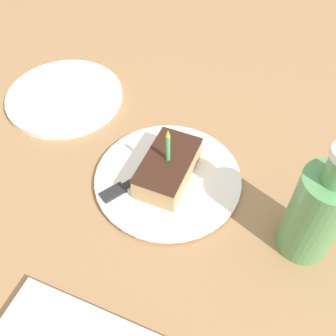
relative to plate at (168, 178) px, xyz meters
The scene contains 6 objects.
ground_plane 0.04m from the plate, 66.29° to the right, with size 2.40×2.40×0.04m.
plate is the anchor object (origin of this frame).
cake_slice 0.03m from the plate, 136.23° to the left, with size 0.08×0.14×0.12m.
fork 0.05m from the plate, 153.41° to the right, with size 0.11×0.17×0.01m.
bottle 0.27m from the plate, ahead, with size 0.08×0.08×0.23m.
side_plate 0.33m from the plate, 157.56° to the left, with size 0.26×0.26×0.01m.
Camera 1 is at (0.16, -0.38, 0.58)m, focal length 42.00 mm.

